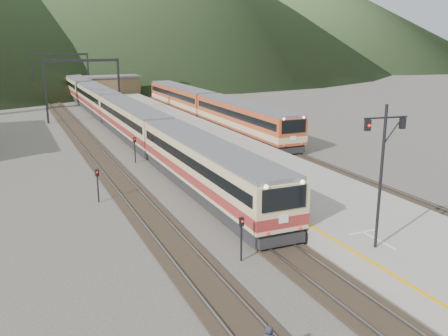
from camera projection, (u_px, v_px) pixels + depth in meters
name	position (u px, v px, depth m)	size (l,w,h in m)	color
track_main	(135.00, 140.00, 53.41)	(2.60, 200.00, 0.23)	black
track_far	(87.00, 143.00, 51.46)	(2.60, 200.00, 0.23)	black
track_second	(232.00, 132.00, 57.90)	(2.60, 200.00, 0.23)	black
platform	(190.00, 135.00, 53.71)	(8.00, 100.00, 1.00)	gray
gantry_near	(83.00, 78.00, 64.16)	(9.55, 0.25, 8.00)	black
gantry_far	(61.00, 68.00, 86.28)	(9.55, 0.25, 8.00)	black
station_shed	(113.00, 84.00, 88.58)	(9.40, 4.40, 3.10)	brown
hill_c	(271.00, 6.00, 240.41)	(160.00, 160.00, 50.00)	#2D4928
main_train	(112.00, 107.00, 62.79)	(3.10, 84.81, 3.78)	tan
second_train	(208.00, 106.00, 63.98)	(3.06, 41.63, 3.73)	#A84320
signal_mast	(382.00, 162.00, 22.73)	(2.19, 0.43, 6.83)	black
short_signal_a	(241.00, 233.00, 24.27)	(0.23, 0.17, 2.27)	black
short_signal_b	(135.00, 146.00, 43.51)	(0.26, 0.23, 2.27)	black
short_signal_c	(97.00, 181.00, 32.98)	(0.27, 0.24, 2.27)	black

